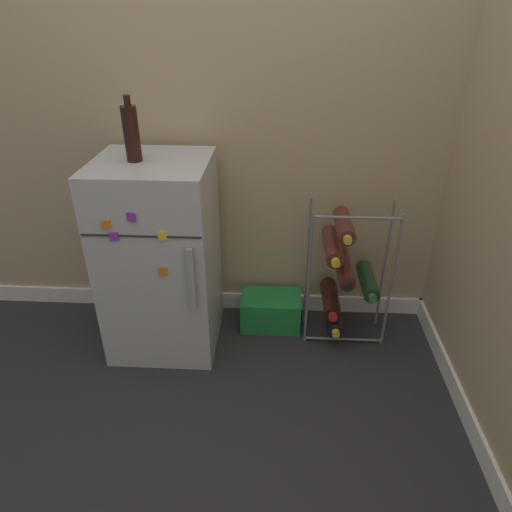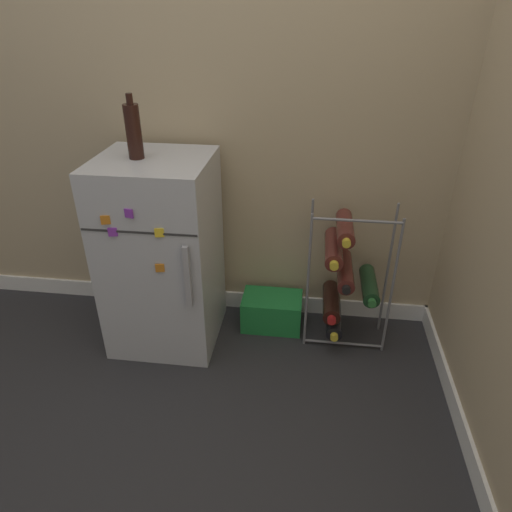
% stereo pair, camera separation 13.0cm
% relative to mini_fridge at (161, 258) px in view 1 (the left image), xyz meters
% --- Properties ---
extents(ground_plane, '(14.00, 14.00, 0.00)m').
position_rel_mini_fridge_xyz_m(ground_plane, '(0.37, -0.31, -0.45)').
color(ground_plane, '#28282B').
extents(wall_back, '(6.82, 0.07, 2.50)m').
position_rel_mini_fridge_xyz_m(wall_back, '(0.37, 0.30, 0.79)').
color(wall_back, tan).
rests_on(wall_back, ground_plane).
extents(mini_fridge, '(0.48, 0.48, 0.89)m').
position_rel_mini_fridge_xyz_m(mini_fridge, '(0.00, 0.00, 0.00)').
color(mini_fridge, '#B7BABF').
rests_on(mini_fridge, ground_plane).
extents(wine_rack, '(0.38, 0.32, 0.68)m').
position_rel_mini_fridge_xyz_m(wine_rack, '(0.82, 0.08, -0.10)').
color(wine_rack, slate).
rests_on(wine_rack, ground_plane).
extents(soda_box, '(0.29, 0.19, 0.17)m').
position_rel_mini_fridge_xyz_m(soda_box, '(0.49, 0.13, -0.36)').
color(soda_box, '#1E7F38').
rests_on(soda_box, ground_plane).
extents(fridge_top_bottle, '(0.06, 0.06, 0.25)m').
position_rel_mini_fridge_xyz_m(fridge_top_bottle, '(-0.06, -0.00, 0.56)').
color(fridge_top_bottle, black).
rests_on(fridge_top_bottle, mini_fridge).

